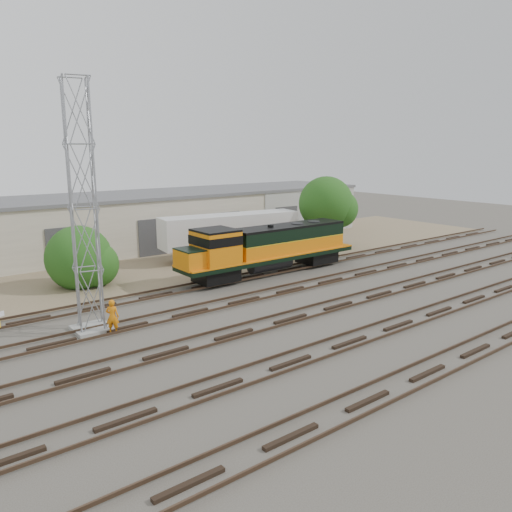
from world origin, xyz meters
TOP-DOWN VIEW (x-y plane):
  - ground at (0.00, 0.00)m, footprint 140.00×140.00m
  - dirt_strip at (0.00, 15.00)m, footprint 80.00×16.00m
  - tracks at (0.00, -3.00)m, footprint 80.00×20.40m
  - warehouse at (0.04, 22.98)m, footprint 58.40×10.40m
  - locomotive at (5.63, 6.00)m, footprint 15.83×2.78m
  - signal_tower at (-9.62, 2.42)m, footprint 1.94×1.94m
  - worker at (-8.90, 1.24)m, footprint 0.82×0.79m
  - semi_trailer at (7.24, 12.82)m, footprint 13.11×4.34m
  - dumpster_blue at (21.49, 17.50)m, footprint 2.04×1.99m
  - dumpster_red at (16.98, 18.21)m, footprint 1.58×1.49m
  - tree_mid at (-6.81, 11.54)m, footprint 4.89×4.66m
  - tree_east at (16.88, 10.36)m, footprint 5.51×5.25m

SIDE VIEW (x-z plane):
  - ground at x=0.00m, z-range 0.00..0.00m
  - dirt_strip at x=0.00m, z-range 0.00..0.02m
  - tracks at x=0.00m, z-range -0.06..0.22m
  - dumpster_red at x=16.98m, z-range 0.00..1.40m
  - dumpster_blue at x=21.49m, z-range 0.00..1.50m
  - worker at x=-8.90m, z-range 0.00..1.89m
  - tree_mid at x=-6.81m, z-range -0.39..4.26m
  - locomotive at x=5.63m, z-range 0.30..4.11m
  - semi_trailer at x=7.24m, z-range 0.51..4.47m
  - warehouse at x=0.04m, z-range 0.00..5.30m
  - tree_east at x=16.88m, z-range 0.78..7.87m
  - signal_tower at x=-9.62m, z-range -0.15..13.01m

